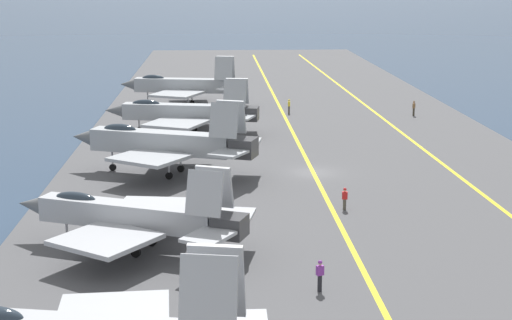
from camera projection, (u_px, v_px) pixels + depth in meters
name	position (u px, v px, depth m)	size (l,w,h in m)	color
ground_plane	(313.00, 177.00, 67.28)	(2000.00, 2000.00, 0.00)	navy
carrier_deck	(313.00, 175.00, 67.24)	(225.78, 43.78, 0.40)	#4C4C4F
deck_stripe_foul_line	(451.00, 170.00, 67.83)	(203.20, 0.36, 0.01)	yellow
deck_stripe_centerline	(313.00, 172.00, 67.19)	(203.20, 0.36, 0.01)	yellow
parked_jet_second	(132.00, 216.00, 47.69)	(11.99, 15.46, 5.61)	#A8AAAF
parked_jet_third	(164.00, 143.00, 65.72)	(12.12, 16.68, 6.55)	#9EA3A8
parked_jet_fourth	(184.00, 112.00, 83.11)	(13.49, 16.70, 5.96)	#9EA3A8
parked_jet_fifth	(183.00, 86.00, 100.44)	(13.96, 16.05, 6.47)	#9EA3A8
crew_purple_vest	(320.00, 274.00, 41.71)	(0.39, 0.45, 1.76)	#232328
crew_brown_vest	(414.00, 108.00, 93.90)	(0.46, 0.42, 1.81)	#383328
crew_yellow_vest	(289.00, 106.00, 95.41)	(0.40, 0.29, 1.77)	#4C473D
crew_red_vest	(345.00, 198.00, 56.27)	(0.28, 0.40, 1.65)	#4C473D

